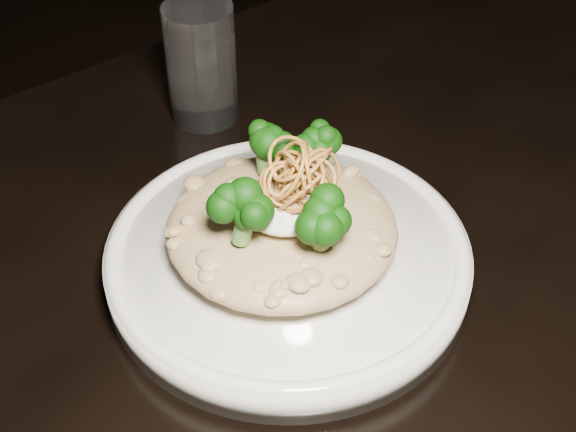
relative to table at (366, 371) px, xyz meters
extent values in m
cube|color=black|center=(0.00, 0.00, 0.06)|extent=(1.10, 0.80, 0.04)
cylinder|color=black|center=(0.48, 0.33, -0.31)|extent=(0.05, 0.05, 0.71)
cylinder|color=silver|center=(-0.03, 0.06, 0.10)|extent=(0.26, 0.26, 0.03)
ellipsoid|color=brown|center=(-0.03, 0.06, 0.13)|extent=(0.16, 0.16, 0.04)
ellipsoid|color=white|center=(-0.04, 0.05, 0.15)|extent=(0.06, 0.06, 0.02)
cylinder|color=silver|center=(0.04, 0.26, 0.14)|extent=(0.07, 0.07, 0.11)
camera|label=1|loc=(-0.29, -0.26, 0.50)|focal=50.00mm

